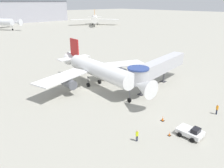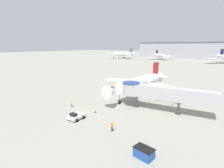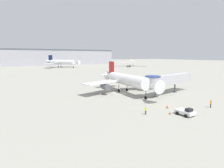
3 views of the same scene
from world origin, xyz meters
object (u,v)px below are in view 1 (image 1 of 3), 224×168
Objects in this scene: jet_bridge at (156,68)px; traffic_cone_apron_front at (170,134)px; main_airplane at (98,70)px; ground_crew_wing_walker at (217,109)px; pushback_tug_white at (191,132)px; background_jet_orange_tail at (95,19)px; ground_crew_marshaller at (137,135)px; traffic_cone_near_nose at (163,118)px; traffic_cone_starboard_wing at (138,78)px.

jet_bridge is 19.02m from traffic_cone_apron_front.
ground_crew_wing_walker is (6.94, -22.60, -2.93)m from main_airplane.
pushback_tug_white is 152.65m from background_jet_orange_tail.
background_jet_orange_tail reaches higher than traffic_cone_apron_front.
main_airplane reaches higher than traffic_cone_apron_front.
ground_crew_marshaller is (-8.44, -18.79, -2.98)m from main_airplane.
traffic_cone_apron_front is 152.13m from background_jet_orange_tail.
ground_crew_marshaller reaches higher than traffic_cone_apron_front.
jet_bridge is at bearing 52.19° from ground_crew_marshaller.
ground_crew_marshaller is at bearing -67.95° from ground_crew_wing_walker.
background_jet_orange_tail is at bearing -173.98° from ground_crew_wing_walker.
traffic_cone_near_nose is 1.27× the size of traffic_cone_apron_front.
traffic_cone_apron_front is 0.39× the size of ground_crew_marshaller.
traffic_cone_near_nose is (-10.70, -9.87, -3.91)m from jet_bridge.
main_airplane is 11.34m from traffic_cone_starboard_wing.
background_jet_orange_tail is (70.12, 107.60, 4.68)m from traffic_cone_starboard_wing.
traffic_cone_starboard_wing is at bearing -85.11° from background_jet_orange_tail.
traffic_cone_starboard_wing is at bearing 68.77° from jet_bridge.
background_jet_orange_tail is (73.69, 127.89, 4.01)m from ground_crew_wing_walker.
jet_bridge is at bearing -153.12° from ground_crew_wing_walker.
ground_crew_marshaller is 0.05× the size of background_jet_orange_tail.
pushback_tug_white is 24.16m from traffic_cone_starboard_wing.
main_airplane reaches higher than ground_crew_marshaller.
background_jet_orange_tail is at bearing 56.14° from traffic_cone_apron_front.
jet_bridge is 27.71× the size of traffic_cone_starboard_wing.
traffic_cone_starboard_wing is (12.54, 20.65, -0.31)m from pushback_tug_white.
background_jet_orange_tail is at bearing 56.33° from traffic_cone_near_nose.
ground_crew_marshaller is 15.84m from ground_crew_wing_walker.
traffic_cone_starboard_wing is at bearing -154.00° from ground_crew_wing_walker.
traffic_cone_near_nose is at bearing -85.69° from background_jet_orange_tail.
pushback_tug_white is at bearing -121.27° from traffic_cone_starboard_wing.
main_airplane reaches higher than traffic_cone_starboard_wing.
main_airplane is at bearing 78.95° from traffic_cone_apron_front.
jet_bridge is 133.93m from background_jet_orange_tail.
background_jet_orange_tail reaches higher than ground_crew_marshaller.
ground_crew_marshaller is 152.79m from background_jet_orange_tail.
main_airplane is 1.33× the size of jet_bridge.
traffic_cone_near_nose is at bearing 80.67° from pushback_tug_white.
traffic_cone_near_nose is at bearing -127.43° from traffic_cone_starboard_wing.
pushback_tug_white is 4.14× the size of traffic_cone_near_nose.
traffic_cone_near_nose is 0.50× the size of ground_crew_marshaller.
ground_crew_wing_walker is at bearing -81.97° from background_jet_orange_tail.
background_jet_orange_tail reaches higher than pushback_tug_white.
traffic_cone_near_nose is 19.64m from traffic_cone_starboard_wing.
main_airplane is 41.82× the size of traffic_cone_apron_front.
pushback_tug_white is at bearing -96.81° from traffic_cone_near_nose.
traffic_cone_starboard_wing is 0.42× the size of ground_crew_wing_walker.
ground_crew_marshaller reaches higher than traffic_cone_near_nose.
pushback_tug_white is 5.09m from traffic_cone_near_nose.
main_airplane is 21.68m from traffic_cone_apron_front.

